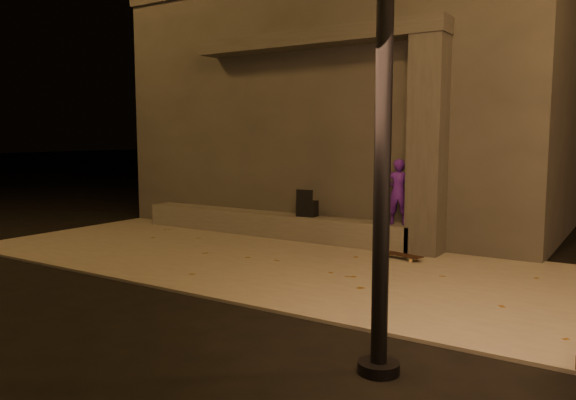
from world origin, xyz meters
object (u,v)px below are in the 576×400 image
Objects in this scene: column at (428,146)px; skateboard at (400,255)px; skateboarder at (398,192)px; backpack at (307,207)px.

skateboard is (-0.18, -0.65, -1.73)m from column.
skateboard is (0.32, -0.65, -0.95)m from skateboarder.
backpack is 2.30m from skateboard.
column reaches higher than skateboarder.
column is 2.60m from backpack.
column reaches higher than backpack.
column is 0.93m from skateboarder.
column is at bearing 88.32° from skateboard.
skateboard is (2.14, -0.65, -0.56)m from backpack.
column is 6.95× the size of backpack.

